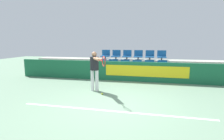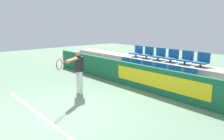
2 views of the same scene
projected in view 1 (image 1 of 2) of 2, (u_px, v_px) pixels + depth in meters
ground_plane at (115, 106)px, 5.16m from camera, size 30.00×30.00×0.00m
court_baseline at (112, 111)px, 4.76m from camera, size 5.33×0.08×0.01m
barrier_wall at (130, 71)px, 8.35m from camera, size 11.48×0.14×0.94m
bleacher_tier_front at (130, 74)px, 8.88m from camera, size 11.08×0.85×0.46m
bleacher_tier_middle at (132, 68)px, 9.66m from camera, size 11.08×0.85×0.91m
stadium_chair_0 at (101, 65)px, 9.25m from camera, size 0.47×0.42×0.50m
stadium_chair_1 at (113, 65)px, 9.12m from camera, size 0.47×0.42×0.50m
stadium_chair_2 at (125, 65)px, 8.98m from camera, size 0.47×0.42×0.50m
stadium_chair_3 at (137, 66)px, 8.85m from camera, size 0.47×0.42×0.50m
stadium_chair_4 at (149, 66)px, 8.71m from camera, size 0.47×0.42×0.50m
stadium_chair_5 at (162, 66)px, 8.58m from camera, size 0.47×0.42×0.50m
stadium_chair_6 at (106, 55)px, 10.00m from camera, size 0.47×0.42×0.50m
stadium_chair_7 at (116, 55)px, 9.87m from camera, size 0.47×0.42×0.50m
stadium_chair_8 at (127, 55)px, 9.73m from camera, size 0.47×0.42×0.50m
stadium_chair_9 at (138, 55)px, 9.60m from camera, size 0.47×0.42×0.50m
stadium_chair_10 at (150, 56)px, 9.46m from camera, size 0.47×0.42×0.50m
stadium_chair_11 at (162, 56)px, 9.33m from camera, size 0.47×0.42×0.50m
tennis_player at (95, 67)px, 6.53m from camera, size 0.92×1.38×1.50m
tennis_ball at (102, 94)px, 6.24m from camera, size 0.07×0.07×0.07m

